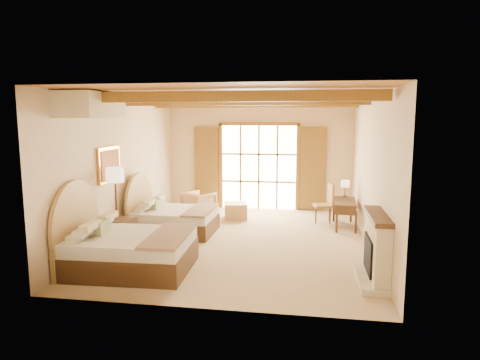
% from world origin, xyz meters
% --- Properties ---
extents(floor, '(7.00, 7.00, 0.00)m').
position_xyz_m(floor, '(0.00, 0.00, 0.00)').
color(floor, tan).
rests_on(floor, ground).
extents(wall_back, '(5.50, 0.00, 5.50)m').
position_xyz_m(wall_back, '(0.00, 3.50, 1.60)').
color(wall_back, beige).
rests_on(wall_back, ground).
extents(wall_left, '(0.00, 7.00, 7.00)m').
position_xyz_m(wall_left, '(-2.75, 0.00, 1.60)').
color(wall_left, beige).
rests_on(wall_left, ground).
extents(wall_right, '(0.00, 7.00, 7.00)m').
position_xyz_m(wall_right, '(2.75, 0.00, 1.60)').
color(wall_right, beige).
rests_on(wall_right, ground).
extents(ceiling, '(7.00, 7.00, 0.00)m').
position_xyz_m(ceiling, '(0.00, 0.00, 3.20)').
color(ceiling, '#AF6935').
rests_on(ceiling, ground).
extents(ceiling_beams, '(5.39, 4.60, 0.18)m').
position_xyz_m(ceiling_beams, '(0.00, 0.00, 3.08)').
color(ceiling_beams, olive).
rests_on(ceiling_beams, ceiling).
extents(french_doors, '(3.95, 0.08, 2.60)m').
position_xyz_m(french_doors, '(0.00, 3.44, 1.25)').
color(french_doors, white).
rests_on(french_doors, ground).
extents(fireplace, '(0.46, 1.40, 1.16)m').
position_xyz_m(fireplace, '(2.60, -2.00, 0.51)').
color(fireplace, beige).
rests_on(fireplace, ground).
extents(painting, '(0.06, 0.95, 0.75)m').
position_xyz_m(painting, '(-2.70, -0.75, 1.75)').
color(painting, orange).
rests_on(painting, wall_left).
extents(canopy_valance, '(0.70, 1.40, 0.45)m').
position_xyz_m(canopy_valance, '(-2.40, -2.00, 2.95)').
color(canopy_valance, beige).
rests_on(canopy_valance, ceiling).
extents(bed_near, '(2.21, 1.71, 1.42)m').
position_xyz_m(bed_near, '(-1.85, -2.15, 0.43)').
color(bed_near, '#46351B').
rests_on(bed_near, floor).
extents(bed_far, '(1.91, 1.49, 1.25)m').
position_xyz_m(bed_far, '(-1.81, 0.41, 0.38)').
color(bed_far, '#46351B').
rests_on(bed_far, floor).
extents(nightstand, '(0.60, 0.60, 0.63)m').
position_xyz_m(nightstand, '(-2.44, -0.93, 0.32)').
color(nightstand, '#46351B').
rests_on(nightstand, floor).
extents(floor_lamp, '(0.36, 0.36, 1.71)m').
position_xyz_m(floor_lamp, '(-2.50, -0.94, 1.45)').
color(floor_lamp, '#3E2819').
rests_on(floor_lamp, floor).
extents(armchair, '(1.02, 1.03, 0.69)m').
position_xyz_m(armchair, '(-1.53, 2.18, 0.35)').
color(armchair, tan).
rests_on(armchair, floor).
extents(ottoman, '(0.71, 0.71, 0.43)m').
position_xyz_m(ottoman, '(-0.47, 2.06, 0.21)').
color(ottoman, tan).
rests_on(ottoman, floor).
extents(desk, '(0.60, 1.28, 0.67)m').
position_xyz_m(desk, '(2.38, 1.60, 0.36)').
color(desk, '#46351B').
rests_on(desk, floor).
extents(desk_chair, '(0.55, 0.54, 1.03)m').
position_xyz_m(desk_chair, '(1.89, 1.98, 0.32)').
color(desk_chair, olive).
rests_on(desk_chair, floor).
extents(desk_lamp, '(0.22, 0.22, 0.43)m').
position_xyz_m(desk_lamp, '(2.43, 2.17, 1.00)').
color(desk_lamp, '#3E2819').
rests_on(desk_lamp, desk).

